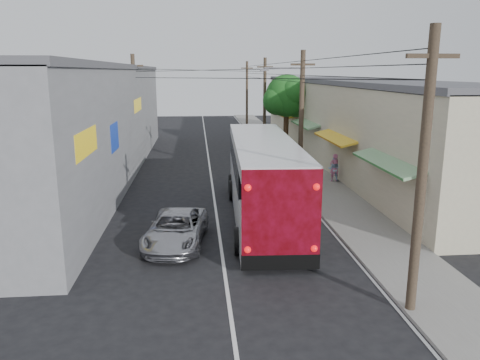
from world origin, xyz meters
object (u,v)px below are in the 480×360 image
Objects in this scene: coach_bus at (263,177)px; parked_car_far at (252,134)px; parked_suv at (284,170)px; parked_car_mid at (257,147)px; pedestrian_near at (334,168)px; jeepney at (176,229)px; pedestrian_far at (334,169)px.

coach_bus reaches higher than parked_car_far.
parked_car_mid is at bearing 95.87° from parked_suv.
parked_car_mid reaches higher than parked_suv.
parked_car_far is at bearing -94.53° from pedestrian_near.
pedestrian_near is (9.37, 9.87, 0.33)m from jeepney.
parked_suv is (2.42, 7.30, -1.19)m from coach_bus.
parked_car_far is 18.83m from pedestrian_near.
pedestrian_near is at bearing 52.95° from coach_bus.
parked_car_far is at bearing 84.70° from jeepney.
jeepney is 12.38m from parked_suv.
pedestrian_far reaches higher than parked_car_mid.
coach_bus is 2.87× the size of parked_car_mid.
parked_suv is (6.37, 10.61, 0.10)m from jeepney.
pedestrian_near is (5.42, 6.56, -0.96)m from coach_bus.
pedestrian_far is (9.37, 9.97, 0.20)m from jeepney.
coach_bus is 8.66m from pedestrian_far.
pedestrian_near reaches higher than parked_car_far.
pedestrian_near is at bearing 112.80° from pedestrian_far.
coach_bus is 5.31m from jeepney.
parked_suv is 3.55× the size of pedestrian_far.
parked_suv is at bearing 66.34° from jeepney.
parked_car_far is at bearing -57.98° from pedestrian_far.
coach_bus is at bearing 36.73° from pedestrian_near.
coach_bus is at bearing -97.15° from parked_car_mid.
parked_car_mid is 3.09× the size of pedestrian_far.
pedestrian_far is (0.00, 0.09, -0.13)m from pedestrian_near.
jeepney is at bearing -107.13° from parked_car_mid.
jeepney is 13.62m from pedestrian_near.
coach_bus is 8.89× the size of pedestrian_far.
jeepney is 3.20× the size of pedestrian_far.
parked_suv is at bearing -27.52° from pedestrian_near.
parked_car_far is (0.58, 8.81, -0.09)m from parked_car_mid.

